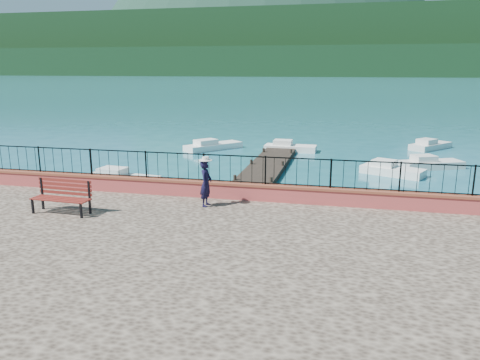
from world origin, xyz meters
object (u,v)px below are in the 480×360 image
at_px(park_bench, 62,204).
at_px(boat_4, 290,146).
at_px(boat_1, 393,168).
at_px(boat_2, 432,161).
at_px(boat_0, 122,176).
at_px(person, 206,183).
at_px(boat_3, 213,144).
at_px(boat_5, 431,143).

relative_size(park_bench, boat_4, 0.54).
bearing_deg(boat_1, boat_4, 161.07).
distance_m(boat_2, boat_4, 9.44).
bearing_deg(boat_1, park_bench, -104.69).
distance_m(park_bench, boat_4, 20.17).
bearing_deg(boat_0, person, -38.26).
bearing_deg(boat_3, boat_1, -76.17).
bearing_deg(boat_2, park_bench, -153.80).
bearing_deg(park_bench, person, 25.51).
bearing_deg(person, boat_3, 17.21).
bearing_deg(boat_5, boat_4, 148.68).
relative_size(boat_2, boat_5, 1.01).
relative_size(boat_0, boat_2, 1.06).
distance_m(boat_4, boat_5, 10.15).
bearing_deg(boat_0, boat_2, 32.76).
xyz_separation_m(park_bench, boat_1, (11.19, 13.46, -1.11)).
bearing_deg(boat_3, boat_5, -37.14).
bearing_deg(person, boat_4, -0.35).
relative_size(boat_0, boat_5, 1.07).
distance_m(boat_1, boat_3, 12.98).
bearing_deg(boat_4, person, -90.69).
bearing_deg(boat_4, boat_2, -21.89).
distance_m(boat_0, boat_3, 10.81).
height_order(boat_3, boat_5, same).
bearing_deg(person, boat_1, -29.04).
bearing_deg(park_bench, boat_3, 94.15).
xyz_separation_m(park_bench, boat_4, (4.88, 19.54, -1.11)).
bearing_deg(boat_5, boat_0, 171.27).
xyz_separation_m(boat_2, boat_5, (0.99, 6.88, 0.00)).
height_order(person, boat_5, person).
relative_size(boat_1, boat_5, 0.94).
bearing_deg(boat_1, boat_2, 69.77).
bearing_deg(boat_3, park_bench, -139.15).
distance_m(person, boat_0, 9.30).
bearing_deg(boat_2, boat_3, 143.89).
distance_m(person, boat_4, 17.84).
height_order(boat_1, boat_4, same).
height_order(park_bench, boat_4, park_bench).
height_order(person, boat_2, person).
bearing_deg(park_bench, boat_5, 59.88).
xyz_separation_m(park_bench, boat_5, (14.54, 22.68, -1.11)).
distance_m(boat_2, boat_3, 14.45).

